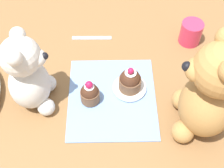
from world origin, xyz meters
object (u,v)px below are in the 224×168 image
Objects in this scene: teddy_bear_tan at (209,93)px; juice_glass at (191,33)px; teaspoon at (92,38)px; saucer_plate at (129,88)px; cupcake_near_tan_bear at (130,81)px; teddy_bear_cream at (28,76)px; cupcake_near_cream_bear at (90,93)px.

teddy_bear_tan is 3.97× the size of juice_glass.
teddy_bear_tan is at bearing 132.52° from teaspoon.
saucer_plate is 0.03m from cupcake_near_tan_bear.
teddy_bear_cream is 0.23m from cupcake_near_tan_bear.
teddy_bear_cream reaches higher than saucer_plate.
saucer_plate is at bearing -113.93° from teddy_bear_tan.
saucer_plate is at bearing 133.52° from juice_glass.
cupcake_near_tan_bear reaches higher than juice_glass.
teaspoon is (0.21, -0.13, -0.09)m from teddy_bear_cream.
juice_glass is (0.20, -0.27, 0.00)m from cupcake_near_cream_bear.
saucer_plate is 1.28× the size of juice_glass.
teddy_bear_cream is 0.38m from teddy_bear_tan.
juice_glass is at bearing -46.48° from cupcake_near_tan_bear.
teaspoon is (0.27, 0.24, -0.11)m from teddy_bear_tan.
cupcake_near_cream_bear is 1.05× the size of juice_glass.
cupcake_near_tan_bear is 0.21m from teaspoon.
teddy_bear_tan is 3.60× the size of cupcake_near_tan_bear.
saucer_plate is 1.17× the size of cupcake_near_tan_bear.
saucer_plate is (0.03, -0.22, -0.08)m from teddy_bear_cream.
cupcake_near_cream_bear is 0.21m from teaspoon.
saucer_plate is (0.09, 0.15, -0.11)m from teddy_bear_tan.
juice_glass is 0.27m from teaspoon.
teddy_bear_cream is 1.85× the size of teaspoon.
teddy_bear_tan is 3.09× the size of saucer_plate.
juice_glass is at bearing -176.93° from teddy_bear_tan.
teddy_bear_tan reaches higher than cupcake_near_tan_bear.
cupcake_near_tan_bear is at bearing -72.03° from cupcake_near_cream_bear.
juice_glass is (0.19, -0.40, -0.06)m from teddy_bear_cream.
cupcake_near_tan_bear is (0.09, 0.15, -0.08)m from teddy_bear_tan.
teddy_bear_tan is at bearing -104.68° from cupcake_near_cream_bear.
juice_glass is (0.16, -0.17, 0.02)m from saucer_plate.
teddy_bear_cream is 0.14m from cupcake_near_cream_bear.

